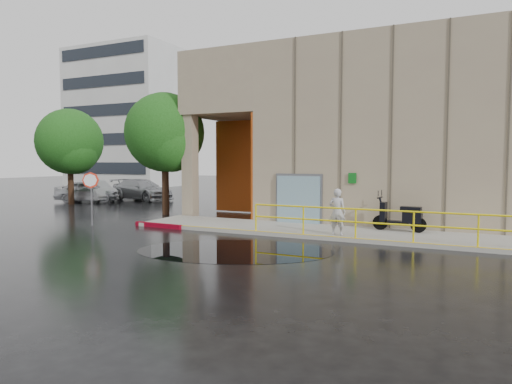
# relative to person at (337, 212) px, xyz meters

# --- Properties ---
(ground) EXTENTS (120.00, 120.00, 0.00)m
(ground) POSITION_rel_person_xyz_m (-2.55, -3.52, -0.98)
(ground) COLOR black
(ground) RESTS_ON ground
(sidewalk) EXTENTS (20.00, 3.00, 0.15)m
(sidewalk) POSITION_rel_person_xyz_m (1.45, 0.98, -0.91)
(sidewalk) COLOR #99958B
(sidewalk) RESTS_ON ground
(building) EXTENTS (20.00, 10.17, 8.00)m
(building) POSITION_rel_person_xyz_m (2.55, 7.47, 3.22)
(building) COLOR gray
(building) RESTS_ON ground
(guardrail) EXTENTS (9.56, 0.06, 1.03)m
(guardrail) POSITION_rel_person_xyz_m (1.70, -0.37, -0.30)
(guardrail) COLOR #FFE90D
(guardrail) RESTS_ON sidewalk
(distant_building) EXTENTS (12.00, 8.08, 15.00)m
(distant_building) POSITION_rel_person_xyz_m (-30.55, 24.46, 6.52)
(distant_building) COLOR beige
(distant_building) RESTS_ON ground
(person) EXTENTS (0.62, 0.42, 1.67)m
(person) POSITION_rel_person_xyz_m (0.00, 0.00, 0.00)
(person) COLOR #B9B8BE
(person) RESTS_ON sidewalk
(scooter) EXTENTS (2.00, 0.79, 1.53)m
(scooter) POSITION_rel_person_xyz_m (1.92, 1.82, 0.04)
(scooter) COLOR black
(scooter) RESTS_ON sidewalk
(stop_sign) EXTENTS (0.51, 0.53, 2.31)m
(stop_sign) POSITION_rel_person_xyz_m (-10.53, -1.22, 0.72)
(stop_sign) COLOR slate
(stop_sign) RESTS_ON ground
(red_curb) EXTENTS (2.41, 0.33, 0.18)m
(red_curb) POSITION_rel_person_xyz_m (-7.55, -0.47, -0.89)
(red_curb) COLOR maroon
(red_curb) RESTS_ON ground
(puddle) EXTENTS (7.06, 5.59, 0.01)m
(puddle) POSITION_rel_person_xyz_m (-2.33, -3.48, -0.98)
(puddle) COLOR black
(puddle) RESTS_ON ground
(car_a) EXTENTS (4.58, 3.35, 1.45)m
(car_a) POSITION_rel_person_xyz_m (-19.13, 7.04, -0.26)
(car_a) COLOR silver
(car_a) RESTS_ON ground
(car_b) EXTENTS (4.51, 3.04, 1.41)m
(car_b) POSITION_rel_person_xyz_m (-19.33, 7.89, -0.28)
(car_b) COLOR white
(car_b) RESTS_ON ground
(car_c) EXTENTS (5.39, 3.02, 1.48)m
(car_c) POSITION_rel_person_xyz_m (-16.78, 9.77, -0.25)
(car_c) COLOR #A3A5A9
(car_c) RESTS_ON ground
(tree_near) EXTENTS (4.07, 4.07, 6.29)m
(tree_near) POSITION_rel_person_xyz_m (-9.90, 3.37, 3.11)
(tree_near) COLOR black
(tree_near) RESTS_ON ground
(tree_far) EXTENTS (4.14, 4.14, 6.08)m
(tree_far) POSITION_rel_person_xyz_m (-18.71, 5.28, 2.86)
(tree_far) COLOR black
(tree_far) RESTS_ON ground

